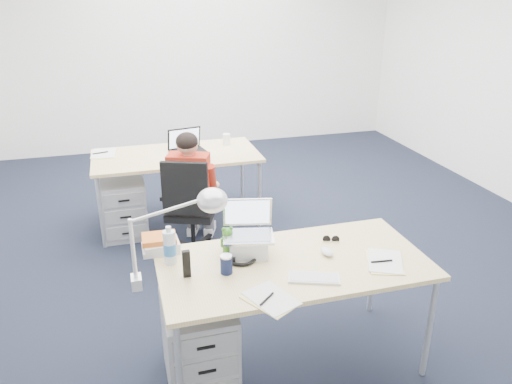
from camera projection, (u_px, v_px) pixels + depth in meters
floor at (265, 252)px, 4.55m from camera, size 7.00×7.00×0.00m
room at (267, 60)px, 3.90m from camera, size 6.02×7.02×2.80m
desk_near at (294, 268)px, 2.99m from camera, size 1.60×0.80×0.73m
desk_far at (176, 159)px, 4.89m from camera, size 1.60×0.80×0.73m
office_chair at (192, 228)px, 4.41m from camera, size 0.77×0.77×0.94m
seated_person at (193, 190)px, 4.45m from camera, size 0.50×0.67×1.12m
drawer_pedestal_near at (199, 343)px, 2.98m from camera, size 0.40×0.50×0.55m
drawer_pedestal_far at (125, 207)px, 4.82m from camera, size 0.40×0.50×0.55m
silver_laptop at (248, 230)px, 3.00m from camera, size 0.35×0.30×0.32m
wireless_keyboard at (314, 278)px, 2.79m from camera, size 0.31×0.21×0.01m
computer_mouse at (327, 252)px, 3.04m from camera, size 0.08×0.11×0.04m
headphones at (242, 257)px, 2.98m from camera, size 0.27×0.22×0.04m
can_koozie at (226, 264)px, 2.83m from camera, size 0.08×0.08×0.11m
water_bottle at (170, 245)px, 2.91m from camera, size 0.09×0.09×0.24m
bear_figurine at (228, 239)px, 3.05m from camera, size 0.11×0.09×0.17m
book_stack at (160, 244)px, 3.08m from camera, size 0.23×0.18×0.10m
cordless_phone at (186, 264)px, 2.79m from camera, size 0.04×0.03×0.16m
papers_left at (270, 300)px, 2.60m from camera, size 0.29×0.33×0.01m
papers_right at (384, 262)px, 2.96m from camera, size 0.29×0.33×0.01m
sunglasses at (331, 239)px, 3.21m from camera, size 0.12×0.08×0.03m
desk_lamp at (164, 238)px, 2.65m from camera, size 0.51×0.26×0.56m
dark_laptop at (188, 141)px, 4.87m from camera, size 0.39×0.38×0.24m
far_cup at (227, 139)px, 5.16m from camera, size 0.09×0.09×0.11m
far_papers at (103, 154)px, 4.87m from camera, size 0.24×0.33×0.01m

